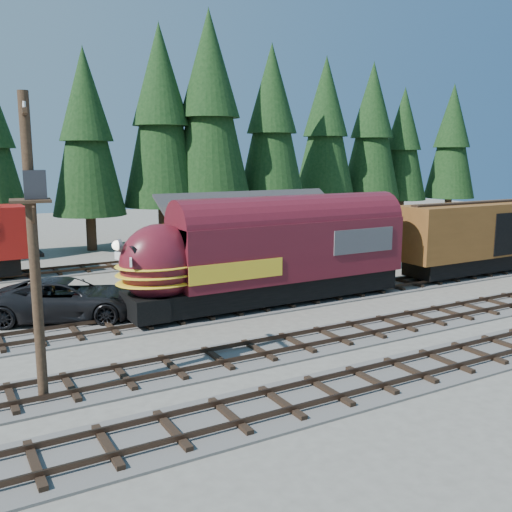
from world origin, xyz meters
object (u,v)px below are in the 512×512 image
pickup_truck_a (67,299)px  depot (267,230)px  boxcar (486,234)px  utility_pole (33,231)px  locomotive (263,259)px

pickup_truck_a → depot: bearing=-50.2°
boxcar → utility_pole: size_ratio=1.45×
locomotive → pickup_truck_a: locomotive is taller
utility_pole → depot: bearing=46.4°
locomotive → boxcar: (16.85, 0.00, 0.10)m
locomotive → utility_pole: bearing=-151.4°
utility_pole → pickup_truck_a: bearing=81.2°
depot → utility_pole: size_ratio=1.35×
boxcar → pickup_truck_a: 26.24m
depot → utility_pole: utility_pole is taller
boxcar → utility_pole: 29.52m
locomotive → utility_pole: size_ratio=1.65×
locomotive → boxcar: 16.85m
locomotive → boxcar: boxcar is taller
depot → pickup_truck_a: depot is taller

